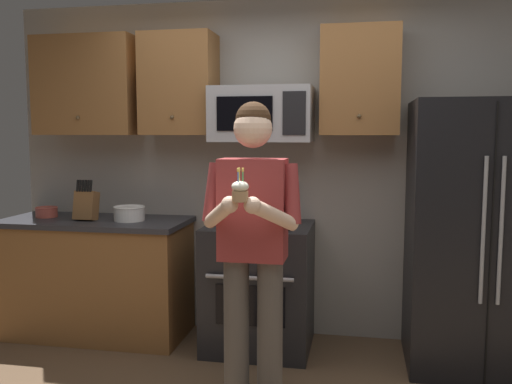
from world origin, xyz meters
name	(u,v)px	position (x,y,z in m)	size (l,w,h in m)	color
wall_back	(287,169)	(0.00, 1.75, 1.30)	(4.40, 0.10, 2.60)	gray
oven_range	(259,286)	(-0.15, 1.36, 0.46)	(0.76, 0.70, 0.93)	black
microwave	(262,114)	(-0.15, 1.48, 1.72)	(0.74, 0.41, 0.40)	#9EA0A5
refrigerator	(478,236)	(1.35, 1.32, 0.90)	(0.90, 0.75, 1.80)	black
cabinet_row_upper	(189,85)	(-0.72, 1.53, 1.95)	(2.78, 0.36, 0.76)	brown
counter_left	(97,277)	(-1.45, 1.38, 0.46)	(1.44, 0.66, 0.92)	brown
knife_block	(86,205)	(-1.49, 1.33, 1.04)	(0.16, 0.15, 0.32)	brown
bowl_large_white	(129,213)	(-1.16, 1.36, 0.98)	(0.24, 0.24, 0.11)	white
bowl_small_colored	(47,212)	(-1.88, 1.40, 0.96)	(0.17, 0.17, 0.08)	#B24C3F
person	(253,236)	(-0.03, 0.54, 1.00)	(0.60, 0.48, 1.76)	#4C4742
cupcake	(240,191)	(-0.03, 0.21, 1.29)	(0.09, 0.09, 0.17)	#A87F56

